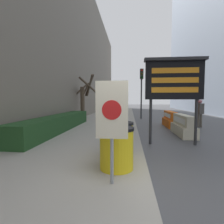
# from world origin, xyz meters

# --- Properties ---
(ground_plane) EXTENTS (120.00, 120.00, 0.00)m
(ground_plane) POSITION_xyz_m (0.00, 0.00, 0.00)
(ground_plane) COLOR #474749
(sidewalk_left) EXTENTS (4.39, 56.00, 0.14)m
(sidewalk_left) POSITION_xyz_m (-2.20, 0.00, 0.07)
(sidewalk_left) COLOR gray
(sidewalk_left) RESTS_ON ground_plane
(building_left_facade) EXTENTS (0.40, 50.40, 13.03)m
(building_left_facade) POSITION_xyz_m (-4.59, 9.80, 6.51)
(building_left_facade) COLOR #706656
(building_left_facade) RESTS_ON ground_plane
(hedge_strip) EXTENTS (0.90, 7.15, 0.73)m
(hedge_strip) POSITION_xyz_m (-3.79, 5.18, 0.50)
(hedge_strip) COLOR #1E421E
(hedge_strip) RESTS_ON sidewalk_left
(bare_tree) EXTENTS (2.03, 2.31, 3.38)m
(bare_tree) POSITION_xyz_m (-3.74, 9.81, 1.85)
(bare_tree) COLOR #4C3D2D
(bare_tree) RESTS_ON sidewalk_left
(barrel_drum_foreground) EXTENTS (0.74, 0.74, 0.89)m
(barrel_drum_foreground) POSITION_xyz_m (-0.68, 0.73, 0.59)
(barrel_drum_foreground) COLOR yellow
(barrel_drum_foreground) RESTS_ON sidewalk_left
(barrel_drum_middle) EXTENTS (0.74, 0.74, 0.89)m
(barrel_drum_middle) POSITION_xyz_m (-0.67, 1.57, 0.59)
(barrel_drum_middle) COLOR yellow
(barrel_drum_middle) RESTS_ON sidewalk_left
(warning_sign) EXTENTS (0.56, 0.08, 1.79)m
(warning_sign) POSITION_xyz_m (-0.71, 0.04, 1.33)
(warning_sign) COLOR gray
(warning_sign) RESTS_ON sidewalk_left
(message_board) EXTENTS (2.10, 0.36, 3.06)m
(message_board) POSITION_xyz_m (1.15, 3.48, 2.29)
(message_board) COLOR #28282B
(message_board) RESTS_ON ground_plane
(jersey_barrier_cream) EXTENTS (0.64, 2.16, 0.93)m
(jersey_barrier_cream) POSITION_xyz_m (2.05, 5.28, 0.41)
(jersey_barrier_cream) COLOR beige
(jersey_barrier_cream) RESTS_ON ground_plane
(jersey_barrier_orange_far) EXTENTS (0.59, 2.06, 0.92)m
(jersey_barrier_orange_far) POSITION_xyz_m (2.05, 7.86, 0.40)
(jersey_barrier_orange_far) COLOR orange
(jersey_barrier_orange_far) RESTS_ON ground_plane
(traffic_cone_near) EXTENTS (0.43, 0.43, 0.77)m
(traffic_cone_near) POSITION_xyz_m (2.40, 9.59, 0.38)
(traffic_cone_near) COLOR black
(traffic_cone_near) RESTS_ON ground_plane
(traffic_light_near_curb) EXTENTS (0.28, 0.44, 4.20)m
(traffic_light_near_curb) POSITION_xyz_m (0.59, 12.09, 3.03)
(traffic_light_near_curb) COLOR #2D2D30
(traffic_light_near_curb) RESTS_ON ground_plane
(traffic_light_far_side) EXTENTS (0.28, 0.44, 3.53)m
(traffic_light_far_side) POSITION_xyz_m (6.31, 14.78, 2.57)
(traffic_light_far_side) COLOR #2D2D30
(traffic_light_far_side) RESTS_ON ground_plane
(pedestrian_worker) EXTENTS (0.49, 0.44, 1.62)m
(pedestrian_worker) POSITION_xyz_m (3.70, 7.72, 0.96)
(pedestrian_worker) COLOR #514C42
(pedestrian_worker) RESTS_ON ground_plane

